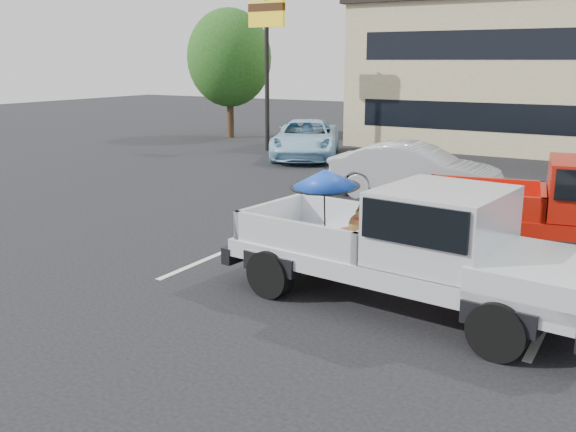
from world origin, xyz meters
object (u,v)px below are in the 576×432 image
object	(u,v)px
motel_sign	(267,34)
silver_pickup	(426,243)
tree_left	(229,58)
silver_sedan	(415,171)
blue_suv	(306,139)

from	to	relation	value
motel_sign	silver_pickup	world-z (taller)	motel_sign
tree_left	silver_sedan	world-z (taller)	tree_left
silver_sedan	blue_suv	distance (m)	7.95
motel_sign	silver_sedan	distance (m)	11.08
silver_pickup	blue_suv	distance (m)	15.48
tree_left	silver_pickup	xyz separation A→B (m)	(15.32, -16.52, -2.68)
tree_left	silver_sedan	bearing A→B (deg)	-35.78
tree_left	silver_pickup	distance (m)	22.69
silver_pickup	silver_sedan	xyz separation A→B (m)	(-2.86, 7.54, -0.31)
motel_sign	tree_left	xyz separation A→B (m)	(-4.00, 3.00, -0.92)
motel_sign	blue_suv	size ratio (longest dim) A/B	1.17
tree_left	blue_suv	distance (m)	8.04
tree_left	silver_sedan	xyz separation A→B (m)	(12.47, -8.98, -2.99)
silver_sedan	tree_left	bearing A→B (deg)	50.58
motel_sign	silver_sedan	size ratio (longest dim) A/B	1.33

